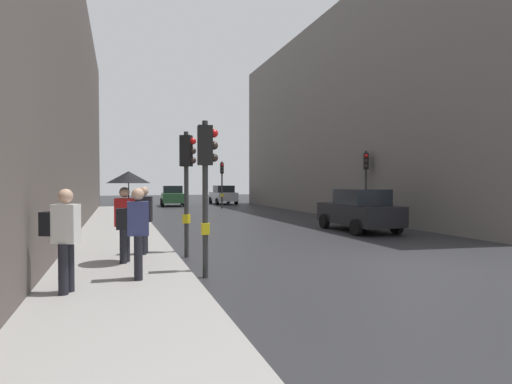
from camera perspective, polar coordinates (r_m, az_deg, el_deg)
The scene contains 14 objects.
ground_plane at distance 10.99m, azimuth 20.48°, elevation -9.44°, with size 120.00×120.00×0.00m, color #28282B.
sidewalk_kerb at distance 14.51m, azimuth -18.47°, elevation -6.50°, with size 2.89×40.00×0.16m, color gray.
building_facade_right at distance 30.43m, azimuth 18.59°, elevation 9.23°, with size 12.00×28.63×12.53m, color slate.
traffic_light_near_right at distance 11.32m, azimuth -9.53°, elevation 2.92°, with size 0.45×0.36×3.41m.
traffic_light_far_median at distance 32.34m, azimuth -4.74°, elevation 2.21°, with size 0.25×0.43×3.69m.
traffic_light_mid_street at distance 21.47m, azimuth 14.99°, elevation 2.53°, with size 0.36×0.45×3.64m.
traffic_light_near_left at distance 8.82m, azimuth -6.90°, elevation 3.09°, with size 0.44×0.25×3.35m.
car_green_estate at distance 36.50m, azimuth -11.49°, elevation -0.53°, with size 2.23×4.31×1.76m.
car_dark_suv at distance 17.72m, azimuth 14.10°, elevation -2.47°, with size 2.12×4.25×1.76m.
car_silver_hatchback at distance 39.11m, azimuth -4.57°, elevation -0.39°, with size 2.06×4.22×1.76m.
pedestrian_with_umbrella at distance 10.04m, azimuth -17.40°, elevation 0.14°, with size 1.00×1.00×2.14m.
pedestrian_with_grey_backpack at distance 8.31m, azimuth -16.35°, elevation -4.76°, with size 0.61×0.36×1.77m.
pedestrian_with_black_backpack at distance 7.70m, azimuth -25.13°, elevation -5.31°, with size 0.66×0.47×1.77m.
pedestrian_in_dark_coat at distance 11.18m, azimuth -15.27°, elevation -3.37°, with size 0.46×0.36×1.77m.
Camera 1 is at (-6.82, -8.38, 2.03)m, focal length 28.86 mm.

